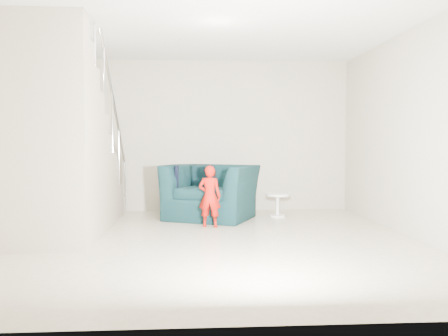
# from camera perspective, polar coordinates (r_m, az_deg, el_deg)

# --- Properties ---
(floor) EXTENTS (5.50, 5.50, 0.00)m
(floor) POSITION_cam_1_polar(r_m,az_deg,el_deg) (5.95, -0.70, -8.81)
(floor) COLOR tan
(floor) RESTS_ON ground
(ceiling) EXTENTS (5.50, 5.50, 0.00)m
(ceiling) POSITION_cam_1_polar(r_m,az_deg,el_deg) (6.01, -0.71, 17.27)
(ceiling) COLOR silver
(ceiling) RESTS_ON back_wall
(back_wall) EXTENTS (5.00, 0.00, 5.00)m
(back_wall) POSITION_cam_1_polar(r_m,az_deg,el_deg) (8.57, -1.68, 3.88)
(back_wall) COLOR #A4A085
(back_wall) RESTS_ON floor
(front_wall) EXTENTS (5.00, 0.00, 5.00)m
(front_wall) POSITION_cam_1_polar(r_m,az_deg,el_deg) (3.09, 2.02, 5.44)
(front_wall) COLOR #A4A085
(front_wall) RESTS_ON floor
(left_wall) EXTENTS (0.00, 5.50, 5.50)m
(left_wall) POSITION_cam_1_polar(r_m,az_deg,el_deg) (6.22, -24.43, 3.94)
(left_wall) COLOR #A4A085
(left_wall) RESTS_ON floor
(right_wall) EXTENTS (0.00, 5.50, 5.50)m
(right_wall) POSITION_cam_1_polar(r_m,az_deg,el_deg) (6.46, 22.08, 3.95)
(right_wall) COLOR #A4A085
(right_wall) RESTS_ON floor
(armchair) EXTENTS (1.70, 1.61, 0.87)m
(armchair) POSITION_cam_1_polar(r_m,az_deg,el_deg) (7.67, -1.57, -2.87)
(armchair) COLOR black
(armchair) RESTS_ON floor
(toddler) EXTENTS (0.36, 0.27, 0.90)m
(toddler) POSITION_cam_1_polar(r_m,az_deg,el_deg) (6.88, -1.74, -3.42)
(toddler) COLOR #921B04
(toddler) RESTS_ON floor
(side_table) EXTENTS (0.39, 0.39, 0.39)m
(side_table) POSITION_cam_1_polar(r_m,az_deg,el_deg) (7.90, 6.46, -3.99)
(side_table) COLOR white
(side_table) RESTS_ON floor
(staircase) EXTENTS (1.02, 3.03, 3.62)m
(staircase) POSITION_cam_1_polar(r_m,az_deg,el_deg) (6.60, -18.59, 0.48)
(staircase) COLOR #ADA089
(staircase) RESTS_ON floor
(cushion) EXTENTS (0.38, 0.18, 0.38)m
(cushion) POSITION_cam_1_polar(r_m,az_deg,el_deg) (7.86, -2.46, -0.96)
(cushion) COLOR black
(cushion) RESTS_ON armchair
(throw) EXTENTS (0.06, 0.56, 0.63)m
(throw) POSITION_cam_1_polar(r_m,az_deg,el_deg) (7.72, -5.64, -2.01)
(throw) COLOR black
(throw) RESTS_ON armchair
(phone) EXTENTS (0.03, 0.05, 0.10)m
(phone) POSITION_cam_1_polar(r_m,az_deg,el_deg) (6.83, -1.10, -0.67)
(phone) COLOR black
(phone) RESTS_ON toddler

